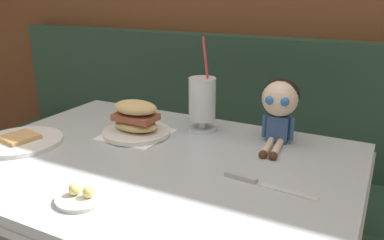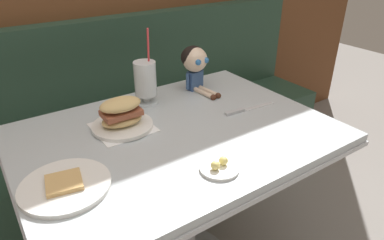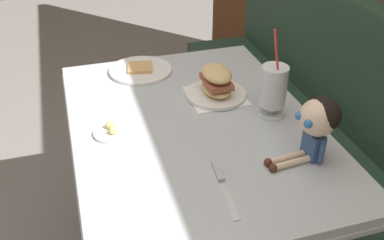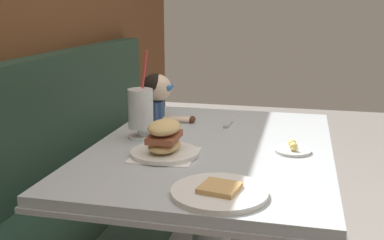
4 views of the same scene
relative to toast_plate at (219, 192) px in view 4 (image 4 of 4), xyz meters
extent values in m
cube|color=#233D2D|center=(0.42, 0.88, -0.02)|extent=(2.60, 0.10, 0.55)
cube|color=#B2BCC1|center=(0.42, 0.10, -0.02)|extent=(1.10, 0.80, 0.03)
cube|color=#B7BABF|center=(0.42, 0.10, -0.05)|extent=(1.11, 0.81, 0.02)
cylinder|color=white|center=(0.00, 0.00, 0.00)|extent=(0.25, 0.25, 0.01)
cube|color=tan|center=(0.00, 0.00, 0.01)|extent=(0.11, 0.11, 0.01)
cylinder|color=silver|center=(0.44, 0.37, 0.00)|extent=(0.10, 0.10, 0.01)
cylinder|color=silver|center=(0.44, 0.37, 0.02)|extent=(0.03, 0.03, 0.03)
cylinder|color=silver|center=(0.44, 0.37, 0.10)|extent=(0.09, 0.09, 0.14)
cylinder|color=brown|center=(0.44, 0.37, 0.09)|extent=(0.08, 0.08, 0.11)
cylinder|color=#DB383D|center=(0.46, 0.36, 0.20)|extent=(0.02, 0.04, 0.22)
cube|color=white|center=(0.27, 0.23, -0.01)|extent=(0.20, 0.20, 0.00)
cylinder|color=white|center=(0.27, 0.23, 0.00)|extent=(0.22, 0.22, 0.01)
ellipsoid|color=tan|center=(0.27, 0.23, 0.03)|extent=(0.15, 0.10, 0.04)
cube|color=#995138|center=(0.27, 0.23, 0.05)|extent=(0.14, 0.09, 0.02)
ellipsoid|color=tan|center=(0.27, 0.23, 0.09)|extent=(0.15, 0.10, 0.04)
cylinder|color=white|center=(0.40, -0.17, 0.00)|extent=(0.12, 0.12, 0.01)
sphere|color=#F4E07A|center=(0.39, -0.17, 0.02)|extent=(0.03, 0.03, 0.03)
sphere|color=#F4E07A|center=(0.42, -0.17, 0.02)|extent=(0.03, 0.03, 0.03)
cube|color=silver|center=(0.81, 0.08, -0.01)|extent=(0.14, 0.03, 0.00)
cube|color=#B2B5BA|center=(0.69, 0.09, 0.00)|extent=(0.09, 0.02, 0.01)
cube|color=#385689|center=(0.70, 0.38, 0.03)|extent=(0.07, 0.05, 0.08)
sphere|color=beige|center=(0.70, 0.38, 0.13)|extent=(0.11, 0.11, 0.11)
ellipsoid|color=black|center=(0.70, 0.39, 0.14)|extent=(0.12, 0.11, 0.10)
sphere|color=#2D6BB2|center=(0.68, 0.33, 0.14)|extent=(0.03, 0.03, 0.03)
sphere|color=#2D6BB2|center=(0.72, 0.33, 0.14)|extent=(0.03, 0.03, 0.03)
cylinder|color=beige|center=(0.69, 0.30, 0.00)|extent=(0.03, 0.12, 0.02)
cylinder|color=beige|center=(0.72, 0.30, 0.00)|extent=(0.03, 0.12, 0.02)
sphere|color=#4C2819|center=(0.70, 0.24, 0.00)|extent=(0.03, 0.03, 0.03)
sphere|color=#4C2819|center=(0.72, 0.24, 0.00)|extent=(0.03, 0.03, 0.03)
cylinder|color=#385689|center=(0.66, 0.38, 0.04)|extent=(0.02, 0.02, 0.07)
cylinder|color=#385689|center=(0.74, 0.38, 0.04)|extent=(0.02, 0.02, 0.07)
camera|label=1|loc=(0.98, -0.75, 0.44)|focal=36.44mm
camera|label=2|loc=(-0.13, -0.82, 0.60)|focal=32.23mm
camera|label=3|loc=(1.61, -0.27, 0.81)|focal=41.95mm
camera|label=4|loc=(-1.10, -0.19, 0.47)|focal=43.75mm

